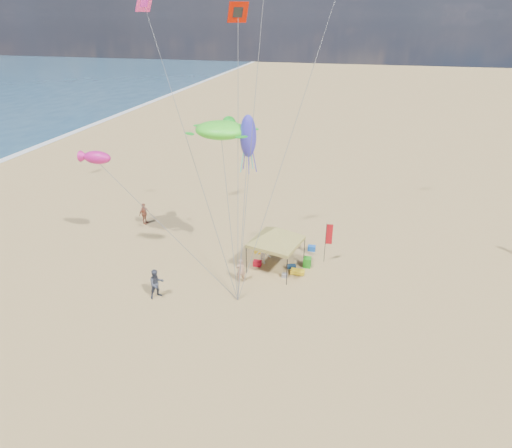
# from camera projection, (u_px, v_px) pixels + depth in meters

# --- Properties ---
(ground) EXTENTS (280.00, 280.00, 0.00)m
(ground) POSITION_uv_depth(u_px,v_px,m) (244.00, 307.00, 24.88)
(ground) COLOR tan
(ground) RESTS_ON ground
(canopy_tent) EXTENTS (5.70, 5.70, 3.62)m
(canopy_tent) POSITION_uv_depth(u_px,v_px,m) (276.00, 229.00, 27.33)
(canopy_tent) COLOR black
(canopy_tent) RESTS_ON ground
(feather_flag) EXTENTS (0.45, 0.08, 2.95)m
(feather_flag) POSITION_uv_depth(u_px,v_px,m) (328.00, 237.00, 28.56)
(feather_flag) COLOR black
(feather_flag) RESTS_ON ground
(cooler_red) EXTENTS (0.54, 0.38, 0.38)m
(cooler_red) POSITION_uv_depth(u_px,v_px,m) (257.00, 263.00, 28.88)
(cooler_red) COLOR red
(cooler_red) RESTS_ON ground
(cooler_blue) EXTENTS (0.54, 0.38, 0.38)m
(cooler_blue) POSITION_uv_depth(u_px,v_px,m) (312.00, 248.00, 30.75)
(cooler_blue) COLOR blue
(cooler_blue) RESTS_ON ground
(bag_navy) EXTENTS (0.69, 0.54, 0.36)m
(bag_navy) POSITION_uv_depth(u_px,v_px,m) (291.00, 266.00, 28.54)
(bag_navy) COLOR #0C2138
(bag_navy) RESTS_ON ground
(bag_orange) EXTENTS (0.54, 0.69, 0.36)m
(bag_orange) POSITION_uv_depth(u_px,v_px,m) (261.00, 243.00, 31.43)
(bag_orange) COLOR orange
(bag_orange) RESTS_ON ground
(chair_green) EXTENTS (0.50, 0.50, 0.70)m
(chair_green) POSITION_uv_depth(u_px,v_px,m) (307.00, 262.00, 28.69)
(chair_green) COLOR #248E19
(chair_green) RESTS_ON ground
(chair_yellow) EXTENTS (0.50, 0.50, 0.70)m
(chair_yellow) POSITION_uv_depth(u_px,v_px,m) (258.00, 248.00, 30.43)
(chair_yellow) COLOR yellow
(chair_yellow) RESTS_ON ground
(crate_grey) EXTENTS (0.34, 0.30, 0.28)m
(crate_grey) POSITION_uv_depth(u_px,v_px,m) (285.00, 275.00, 27.62)
(crate_grey) COLOR gray
(crate_grey) RESTS_ON ground
(beach_cart) EXTENTS (0.90, 0.50, 0.24)m
(beach_cart) POSITION_uv_depth(u_px,v_px,m) (298.00, 272.00, 27.92)
(beach_cart) COLOR yellow
(beach_cart) RESTS_ON ground
(person_near_a) EXTENTS (0.71, 0.63, 1.64)m
(person_near_a) POSITION_uv_depth(u_px,v_px,m) (241.00, 270.00, 26.94)
(person_near_a) COLOR tan
(person_near_a) RESTS_ON ground
(person_near_b) EXTENTS (1.16, 1.17, 1.91)m
(person_near_b) POSITION_uv_depth(u_px,v_px,m) (157.00, 284.00, 25.35)
(person_near_b) COLOR #3D4253
(person_near_b) RESTS_ON ground
(person_near_c) EXTENTS (1.10, 0.71, 1.60)m
(person_near_c) POSITION_uv_depth(u_px,v_px,m) (263.00, 253.00, 28.90)
(person_near_c) COLOR silver
(person_near_c) RESTS_ON ground
(person_far_a) EXTENTS (0.67, 1.12, 1.79)m
(person_far_a) POSITION_uv_depth(u_px,v_px,m) (144.00, 214.00, 34.43)
(person_far_a) COLOR #9E563C
(person_far_a) RESTS_ON ground
(turtle_kite) EXTENTS (3.60, 3.10, 1.05)m
(turtle_kite) POSITION_uv_depth(u_px,v_px,m) (221.00, 130.00, 25.42)
(turtle_kite) COLOR #4AFF2E
(turtle_kite) RESTS_ON ground
(fish_kite) EXTENTS (2.01, 1.11, 0.86)m
(fish_kite) POSITION_uv_depth(u_px,v_px,m) (97.00, 157.00, 27.92)
(fish_kite) COLOR #CF187F
(fish_kite) RESTS_ON ground
(squid_kite) EXTENTS (1.24, 1.24, 2.56)m
(squid_kite) POSITION_uv_depth(u_px,v_px,m) (248.00, 136.00, 25.02)
(squid_kite) COLOR #3A35CD
(squid_kite) RESTS_ON ground
(stunt_kite_pink) EXTENTS (1.03, 1.45, 1.22)m
(stunt_kite_pink) POSITION_uv_depth(u_px,v_px,m) (144.00, 2.00, 29.49)
(stunt_kite_pink) COLOR #FF328B
(stunt_kite_pink) RESTS_ON ground
(stunt_kite_red) EXTENTS (1.30, 1.18, 1.12)m
(stunt_kite_red) POSITION_uv_depth(u_px,v_px,m) (238.00, 12.00, 25.03)
(stunt_kite_red) COLOR red
(stunt_kite_red) RESTS_ON ground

